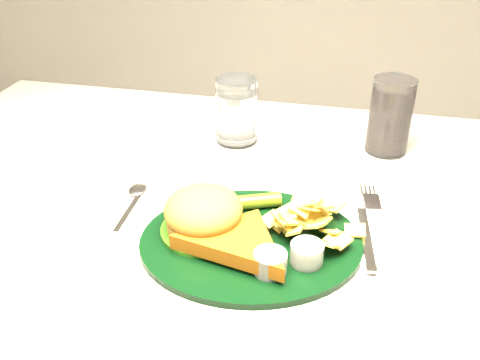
{
  "coord_description": "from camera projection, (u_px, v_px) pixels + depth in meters",
  "views": [
    {
      "loc": [
        0.19,
        -0.68,
        1.2
      ],
      "look_at": [
        0.04,
        -0.02,
        0.8
      ],
      "focal_mm": 40.0,
      "sensor_mm": 36.0,
      "label": 1
    }
  ],
  "objects": [
    {
      "name": "wrapped_straw",
      "position": [
        230.0,
        137.0,
        1.01
      ],
      "size": [
        0.24,
        0.16,
        0.01
      ],
      "primitive_type": null,
      "rotation": [
        0.0,
        0.0,
        0.4
      ],
      "color": "white",
      "rests_on": "table"
    },
    {
      "name": "ramekin",
      "position": [
        144.0,
        146.0,
        0.95
      ],
      "size": [
        0.06,
        0.06,
        0.03
      ],
      "primitive_type": "cylinder",
      "rotation": [
        0.0,
        0.0,
        0.39
      ],
      "color": "silver",
      "rests_on": "table"
    },
    {
      "name": "fork_napkin",
      "position": [
        366.0,
        234.0,
        0.74
      ],
      "size": [
        0.17,
        0.2,
        0.01
      ],
      "primitive_type": null,
      "rotation": [
        0.0,
        0.0,
        0.12
      ],
      "color": "silver",
      "rests_on": "table"
    },
    {
      "name": "cola_glass",
      "position": [
        390.0,
        116.0,
        0.94
      ],
      "size": [
        0.09,
        0.09,
        0.14
      ],
      "primitive_type": "cylinder",
      "rotation": [
        0.0,
        0.0,
        0.19
      ],
      "color": "black",
      "rests_on": "table"
    },
    {
      "name": "dinner_plate",
      "position": [
        251.0,
        224.0,
        0.71
      ],
      "size": [
        0.35,
        0.31,
        0.07
      ],
      "primitive_type": null,
      "rotation": [
        0.0,
        0.0,
        0.22
      ],
      "color": "black",
      "rests_on": "table"
    },
    {
      "name": "water_glass",
      "position": [
        237.0,
        111.0,
        0.97
      ],
      "size": [
        0.09,
        0.09,
        0.12
      ],
      "primitive_type": "cylinder",
      "rotation": [
        0.0,
        0.0,
        -0.22
      ],
      "color": "silver",
      "rests_on": "table"
    },
    {
      "name": "spoon",
      "position": [
        127.0,
        212.0,
        0.79
      ],
      "size": [
        0.04,
        0.13,
        0.01
      ],
      "primitive_type": null,
      "rotation": [
        0.0,
        0.0,
        0.04
      ],
      "color": "white",
      "rests_on": "table"
    }
  ]
}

